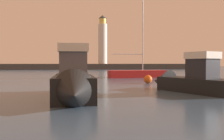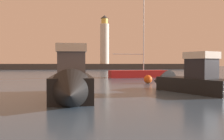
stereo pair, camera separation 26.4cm
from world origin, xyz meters
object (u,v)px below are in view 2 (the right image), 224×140
motorboat_2 (185,80)px  motorboat_3 (71,80)px  sailboat_moored (138,73)px  mooring_buoy (148,79)px  lighthouse (105,41)px

motorboat_2 → motorboat_3: 7.87m
motorboat_2 → sailboat_moored: 15.60m
motorboat_3 → mooring_buoy: 10.96m
sailboat_moored → motorboat_3: bearing=-115.4°
motorboat_3 → mooring_buoy: (6.93, 8.47, -0.61)m
sailboat_moored → mooring_buoy: 9.36m
motorboat_3 → motorboat_2: bearing=15.7°
sailboat_moored → lighthouse: bearing=89.5°
lighthouse → motorboat_2: 58.95m
lighthouse → motorboat_3: 61.64m
motorboat_2 → sailboat_moored: sailboat_moored is taller
sailboat_moored → motorboat_2: bearing=-93.1°
lighthouse → mooring_buoy: 52.76m
mooring_buoy → motorboat_2: bearing=-84.2°
motorboat_3 → sailboat_moored: 19.61m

